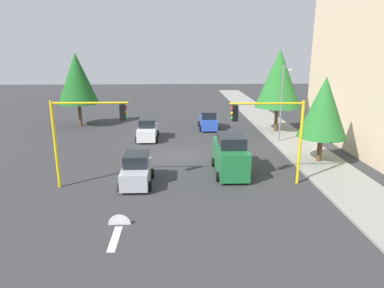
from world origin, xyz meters
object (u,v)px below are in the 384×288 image
tree_roadside_mid (279,79)px  tree_opposite_side (77,78)px  street_lamp_curbside (283,96)px  tree_roadside_near (324,108)px  traffic_signal_near_right (85,127)px  car_blue (208,121)px  car_silver (137,170)px  traffic_signal_near_left (272,126)px  car_white (148,130)px  delivery_van_green (230,155)px

tree_roadside_mid → tree_opposite_side: tree_roadside_mid is taller
street_lamp_curbside → tree_roadside_near: size_ratio=1.09×
traffic_signal_near_right → car_blue: size_ratio=1.34×
car_blue → car_silver: 16.61m
traffic_signal_near_left → tree_opposite_side: tree_opposite_side is taller
tree_roadside_near → car_white: size_ratio=1.68×
traffic_signal_near_right → car_blue: traffic_signal_near_right is taller
tree_opposite_side → car_white: bearing=51.5°
street_lamp_curbside → car_blue: size_ratio=1.73×
traffic_signal_near_right → car_blue: (-15.86, 8.82, -2.94)m
tree_roadside_mid → tree_roadside_near: size_ratio=1.29×
car_silver → tree_roadside_mid: bearing=137.0°
traffic_signal_near_left → tree_opposite_side: size_ratio=0.66×
traffic_signal_near_right → tree_roadside_near: tree_roadside_near is taller
car_blue → tree_roadside_near: bearing=31.7°
tree_roadside_near → tree_opposite_side: (-14.00, -21.50, 1.03)m
traffic_signal_near_right → tree_opposite_side: size_ratio=0.68×
traffic_signal_near_left → traffic_signal_near_right: 11.29m
delivery_van_green → car_blue: delivery_van_green is taller
tree_roadside_near → tree_opposite_side: bearing=-123.1°
street_lamp_curbside → traffic_signal_near_right: bearing=-57.1°
tree_roadside_near → car_white: bearing=-119.5°
delivery_van_green → car_silver: (1.70, -6.22, -0.39)m
tree_roadside_mid → car_blue: (-1.86, -6.84, -4.58)m
traffic_signal_near_right → tree_opposite_side: 18.83m
street_lamp_curbside → tree_roadside_near: (5.61, 1.30, -0.13)m
tree_roadside_near → tree_opposite_side: size_ratio=0.81×
traffic_signal_near_right → delivery_van_green: bearing=102.6°
street_lamp_curbside → car_silver: (9.27, -11.94, -3.45)m
tree_roadside_near → delivery_van_green: (1.96, -7.03, -2.94)m
traffic_signal_near_right → car_silver: size_ratio=1.47×
tree_roadside_mid → traffic_signal_near_left: bearing=-17.3°
delivery_van_green → street_lamp_curbside: bearing=142.9°
traffic_signal_near_left → tree_opposite_side: (-18.00, -16.64, 1.47)m
car_silver → traffic_signal_near_right: bearing=-83.3°
street_lamp_curbside → tree_roadside_mid: size_ratio=0.84×
traffic_signal_near_left → traffic_signal_near_right: traffic_signal_near_right is taller
traffic_signal_near_right → street_lamp_curbside: size_ratio=0.77×
traffic_signal_near_right → tree_roadside_near: size_ratio=0.84×
tree_opposite_side → car_blue: 14.97m
traffic_signal_near_left → tree_roadside_mid: tree_roadside_mid is taller
delivery_van_green → car_white: 11.57m
car_silver → car_white: 11.29m
street_lamp_curbside → car_blue: 9.35m
traffic_signal_near_right → car_blue: 18.39m
street_lamp_curbside → tree_opposite_side: (-8.39, -20.20, 0.90)m
tree_roadside_mid → delivery_van_green: size_ratio=1.74×
street_lamp_curbside → car_white: bearing=-99.4°
street_lamp_curbside → car_white: street_lamp_curbside is taller
tree_roadside_mid → car_white: bearing=-79.7°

